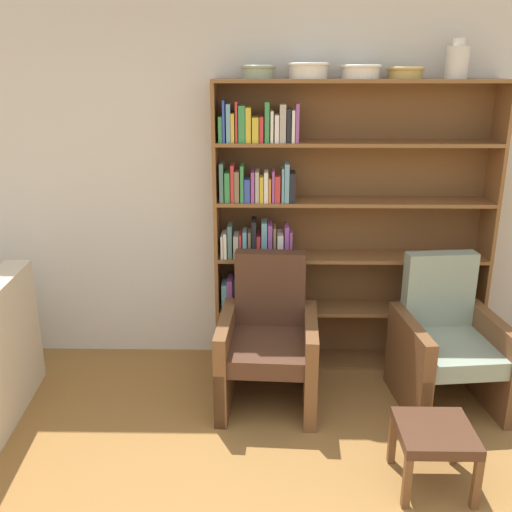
# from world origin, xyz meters

# --- Properties ---
(wall_back) EXTENTS (12.00, 0.06, 2.75)m
(wall_back) POSITION_xyz_m (0.00, 2.52, 1.38)
(wall_back) COLOR silver
(wall_back) RESTS_ON ground
(bookshelf) EXTENTS (1.97, 0.30, 2.10)m
(bookshelf) POSITION_xyz_m (0.31, 2.35, 1.04)
(bookshelf) COLOR brown
(bookshelf) RESTS_ON ground
(bowl_slate) EXTENTS (0.23, 0.23, 0.09)m
(bowl_slate) POSITION_xyz_m (-0.15, 2.33, 2.15)
(bowl_slate) COLOR gray
(bowl_slate) RESTS_ON bookshelf
(bowl_copper) EXTENTS (0.28, 0.28, 0.10)m
(bowl_copper) POSITION_xyz_m (0.18, 2.33, 2.16)
(bowl_copper) COLOR silver
(bowl_copper) RESTS_ON bookshelf
(bowl_sage) EXTENTS (0.27, 0.27, 0.09)m
(bowl_sage) POSITION_xyz_m (0.53, 2.33, 2.15)
(bowl_sage) COLOR silver
(bowl_sage) RESTS_ON bookshelf
(bowl_olive) EXTENTS (0.25, 0.25, 0.08)m
(bowl_olive) POSITION_xyz_m (0.82, 2.33, 2.14)
(bowl_olive) COLOR tan
(bowl_olive) RESTS_ON bookshelf
(vase_tall) EXTENTS (0.15, 0.15, 0.25)m
(vase_tall) POSITION_xyz_m (1.15, 2.33, 2.21)
(vase_tall) COLOR silver
(vase_tall) RESTS_ON bookshelf
(armchair_leather) EXTENTS (0.67, 0.71, 0.98)m
(armchair_leather) POSITION_xyz_m (-0.07, 1.81, 0.42)
(armchair_leather) COLOR brown
(armchair_leather) RESTS_ON ground
(armchair_cushioned) EXTENTS (0.71, 0.75, 0.98)m
(armchair_cushioned) POSITION_xyz_m (1.12, 1.81, 0.42)
(armchair_cushioned) COLOR brown
(armchair_cushioned) RESTS_ON ground
(footstool) EXTENTS (0.39, 0.39, 0.36)m
(footstool) POSITION_xyz_m (0.81, 0.96, 0.30)
(footstool) COLOR brown
(footstool) RESTS_ON ground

